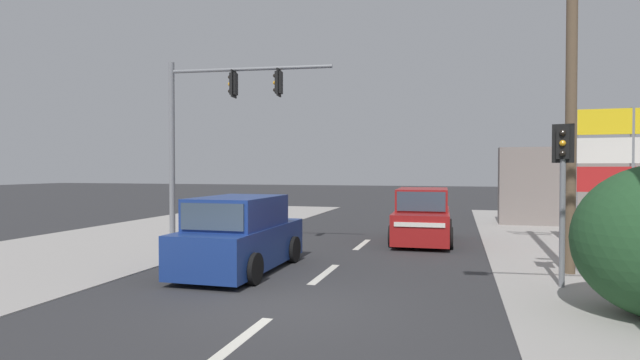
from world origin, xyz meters
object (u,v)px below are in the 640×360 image
Objects in this scene: traffic_signal_mast at (210,120)px; shopping_plaza_sign at (603,157)px; utility_pole_midground_right at (572,57)px; suv_crossing_left at (422,217)px; pedestal_signal_right_kerb at (563,177)px; suv_oncoming_near at (240,236)px.

traffic_signal_mast is 12.92m from shopping_plaza_sign.
traffic_signal_mast is (-10.22, 0.89, -1.18)m from utility_pole_midground_right.
suv_crossing_left is (-5.84, -0.37, -2.10)m from shopping_plaza_sign.
pedestal_signal_right_kerb is at bearing -14.41° from traffic_signal_mast.
utility_pole_midground_right reaches higher than shopping_plaza_sign.
traffic_signal_mast reaches higher than suv_crossing_left.
shopping_plaza_sign is at bearing 69.63° from pedestal_signal_right_kerb.
suv_oncoming_near is at bearing -178.74° from pedestal_signal_right_kerb.
traffic_signal_mast is at bearing -149.67° from suv_crossing_left.
shopping_plaza_sign is 6.22m from suv_crossing_left.
shopping_plaza_sign is 12.21m from suv_oncoming_near.
utility_pole_midground_right is 2.21× the size of shopping_plaza_sign.
utility_pole_midground_right is 2.22× the size of suv_crossing_left.
shopping_plaza_sign is (2.45, 6.59, 0.57)m from pedestal_signal_right_kerb.
suv_crossing_left is at bearing -176.37° from shopping_plaza_sign.
pedestal_signal_right_kerb reaches higher than suv_crossing_left.
suv_oncoming_near is at bearing -145.80° from shopping_plaza_sign.
suv_crossing_left is at bearing 30.33° from traffic_signal_mast.
utility_pole_midground_right is at bearing -111.66° from shopping_plaza_sign.
shopping_plaza_sign is at bearing 68.34° from utility_pole_midground_right.
utility_pole_midground_right is at bearing 12.60° from suv_oncoming_near.
utility_pole_midground_right is 5.85m from shopping_plaza_sign.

